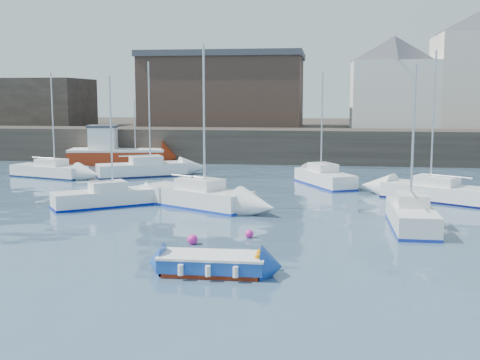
# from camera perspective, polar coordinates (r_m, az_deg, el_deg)

# --- Properties ---
(water) EXTENTS (220.00, 220.00, 0.00)m
(water) POSITION_cam_1_polar(r_m,az_deg,el_deg) (20.76, -4.65, -8.64)
(water) COLOR #2D4760
(water) RESTS_ON ground
(quay_wall) EXTENTS (90.00, 5.00, 3.00)m
(quay_wall) POSITION_cam_1_polar(r_m,az_deg,el_deg) (54.76, 3.34, 3.28)
(quay_wall) COLOR #28231E
(quay_wall) RESTS_ON ground
(land_strip) EXTENTS (90.00, 32.00, 2.80)m
(land_strip) POSITION_cam_1_polar(r_m,az_deg,el_deg) (72.68, 4.50, 4.33)
(land_strip) COLOR #28231E
(land_strip) RESTS_ON ground
(bldg_east_d) EXTENTS (11.14, 11.14, 8.95)m
(bldg_east_d) POSITION_cam_1_polar(r_m,az_deg,el_deg) (61.28, 14.33, 9.03)
(bldg_east_d) COLOR white
(bldg_east_d) RESTS_ON land_strip
(warehouse) EXTENTS (16.40, 10.40, 7.60)m
(warehouse) POSITION_cam_1_polar(r_m,az_deg,el_deg) (63.27, -1.51, 8.55)
(warehouse) COLOR #3D2D26
(warehouse) RESTS_ON land_strip
(bldg_west) EXTENTS (14.00, 8.00, 5.00)m
(bldg_west) POSITION_cam_1_polar(r_m,az_deg,el_deg) (69.43, -20.00, 6.93)
(bldg_west) COLOR #353028
(bldg_west) RESTS_ON land_strip
(blue_dinghy) EXTENTS (3.58, 1.90, 0.68)m
(blue_dinghy) POSITION_cam_1_polar(r_m,az_deg,el_deg) (20.34, -2.63, -7.86)
(blue_dinghy) COLOR #9B290F
(blue_dinghy) RESTS_ON ground
(fishing_boat) EXTENTS (8.76, 4.61, 5.51)m
(fishing_boat) POSITION_cam_1_polar(r_m,az_deg,el_deg) (54.28, -11.81, 2.62)
(fishing_boat) COLOR #9B290F
(fishing_boat) RESTS_ON ground
(sailboat_a) EXTENTS (5.38, 4.54, 7.00)m
(sailboat_a) POSITION_cam_1_polar(r_m,az_deg,el_deg) (33.42, -12.78, -1.61)
(sailboat_a) COLOR white
(sailboat_a) RESTS_ON ground
(sailboat_b) EXTENTS (6.88, 5.21, 8.63)m
(sailboat_b) POSITION_cam_1_polar(r_m,az_deg,el_deg) (32.61, -4.20, -1.54)
(sailboat_b) COLOR white
(sailboat_b) RESTS_ON ground
(sailboat_c) EXTENTS (1.80, 5.59, 7.36)m
(sailboat_c) POSITION_cam_1_polar(r_m,az_deg,el_deg) (28.31, 15.97, -3.28)
(sailboat_c) COLOR white
(sailboat_c) RESTS_ON ground
(sailboat_d) EXTENTS (6.72, 5.43, 8.47)m
(sailboat_d) POSITION_cam_1_polar(r_m,az_deg,el_deg) (36.02, 18.48, -1.11)
(sailboat_d) COLOR white
(sailboat_d) RESTS_ON ground
(sailboat_e) EXTENTS (6.24, 3.59, 7.65)m
(sailboat_e) POSITION_cam_1_polar(r_m,az_deg,el_deg) (46.55, -17.65, 0.86)
(sailboat_e) COLOR white
(sailboat_e) RESTS_ON ground
(sailboat_f) EXTENTS (4.28, 6.00, 7.53)m
(sailboat_f) POSITION_cam_1_polar(r_m,az_deg,el_deg) (40.63, 8.01, 0.23)
(sailboat_f) COLOR white
(sailboat_f) RESTS_ON ground
(sailboat_h) EXTENTS (6.75, 5.07, 8.46)m
(sailboat_h) POSITION_cam_1_polar(r_m,az_deg,el_deg) (45.48, -9.24, 1.04)
(sailboat_h) COLOR white
(sailboat_h) RESTS_ON ground
(buoy_near) EXTENTS (0.42, 0.42, 0.42)m
(buoy_near) POSITION_cam_1_polar(r_m,az_deg,el_deg) (24.47, -4.53, -6.08)
(buoy_near) COLOR #DF2095
(buoy_near) RESTS_ON ground
(buoy_mid) EXTENTS (0.36, 0.36, 0.36)m
(buoy_mid) POSITION_cam_1_polar(r_m,az_deg,el_deg) (25.49, 0.89, -5.49)
(buoy_mid) COLOR #DF2095
(buoy_mid) RESTS_ON ground
(buoy_far) EXTENTS (0.37, 0.37, 0.37)m
(buoy_far) POSITION_cam_1_polar(r_m,az_deg,el_deg) (39.12, -5.27, -0.81)
(buoy_far) COLOR #DF2095
(buoy_far) RESTS_ON ground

